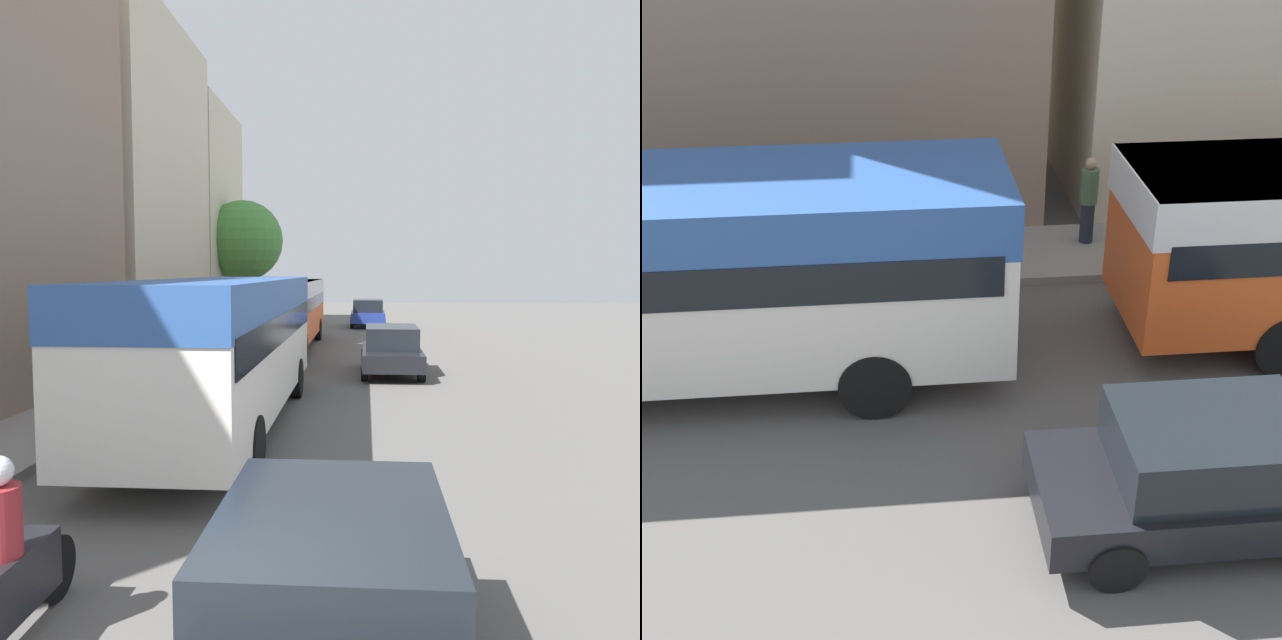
# 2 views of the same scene
# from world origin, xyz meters

# --- Properties ---
(car_crossing) EXTENTS (1.88, 3.88, 1.52)m
(car_crossing) POSITION_xyz_m (2.14, 16.65, 0.78)
(car_crossing) COLOR black
(car_crossing) RESTS_ON ground_plane
(pedestrian_near_curb) EXTENTS (0.32, 0.32, 1.66)m
(pedestrian_near_curb) POSITION_xyz_m (-5.40, 16.99, 1.01)
(pedestrian_near_curb) COLOR #232838
(pedestrian_near_curb) RESTS_ON sidewalk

